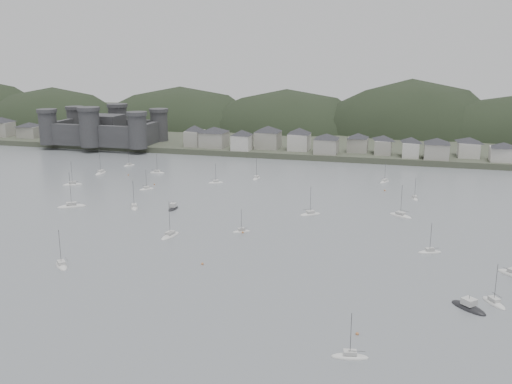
% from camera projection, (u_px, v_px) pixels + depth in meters
% --- Properties ---
extents(ground, '(900.00, 900.00, 0.00)m').
position_uv_depth(ground, '(173.00, 290.00, 135.83)').
color(ground, slate).
rests_on(ground, ground).
extents(far_shore_land, '(900.00, 250.00, 3.00)m').
position_uv_depth(far_shore_land, '(337.00, 127.00, 411.64)').
color(far_shore_land, '#383D2D').
rests_on(far_shore_land, ground).
extents(forested_ridge, '(851.55, 103.94, 102.57)m').
position_uv_depth(forested_ridge, '(338.00, 151.00, 389.51)').
color(forested_ridge, black).
rests_on(forested_ridge, ground).
extents(castle, '(66.00, 43.00, 20.00)m').
position_uv_depth(castle, '(105.00, 129.00, 332.29)').
color(castle, '#343437').
rests_on(castle, far_shore_land).
extents(waterfront_town, '(451.48, 28.46, 12.92)m').
position_uv_depth(waterfront_town, '(407.00, 144.00, 292.42)').
color(waterfront_town, gray).
rests_on(waterfront_town, far_shore_land).
extents(moored_fleet, '(239.30, 159.08, 13.74)m').
position_uv_depth(moored_fleet, '(188.00, 216.00, 195.18)').
color(moored_fleet, silver).
rests_on(moored_fleet, ground).
extents(motor_launch_near, '(8.70, 8.49, 4.12)m').
position_uv_depth(motor_launch_near, '(469.00, 307.00, 125.79)').
color(motor_launch_near, black).
rests_on(motor_launch_near, ground).
extents(motor_launch_far, '(2.57, 6.96, 3.67)m').
position_uv_depth(motor_launch_far, '(173.00, 208.00, 204.82)').
color(motor_launch_far, black).
rests_on(motor_launch_far, ground).
extents(mooring_buoys, '(193.79, 125.60, 0.70)m').
position_uv_depth(mooring_buoys, '(238.00, 221.00, 190.27)').
color(mooring_buoys, '#B76E3D').
rests_on(mooring_buoys, ground).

